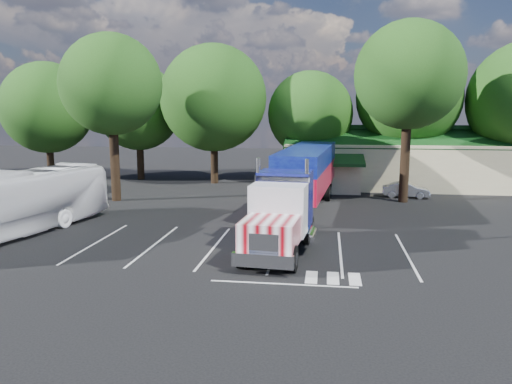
# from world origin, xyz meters

# --- Properties ---
(ground) EXTENTS (120.00, 120.00, 0.00)m
(ground) POSITION_xyz_m (0.00, 0.00, 0.00)
(ground) COLOR black
(ground) RESTS_ON ground
(event_hall) EXTENTS (24.20, 14.12, 5.55)m
(event_hall) POSITION_xyz_m (13.74, 17.81, 2.21)
(event_hall) COLOR beige
(event_hall) RESTS_ON ground
(tree_row_a) EXTENTS (9.00, 9.00, 11.68)m
(tree_row_a) POSITION_xyz_m (-22.00, 16.50, 7.16)
(tree_row_a) COLOR black
(tree_row_a) RESTS_ON ground
(tree_row_b) EXTENTS (8.40, 8.40, 11.35)m
(tree_row_b) POSITION_xyz_m (-13.00, 17.80, 7.13)
(tree_row_b) COLOR black
(tree_row_b) RESTS_ON ground
(tree_row_c) EXTENTS (10.00, 10.00, 13.05)m
(tree_row_c) POSITION_xyz_m (-5.00, 16.20, 8.04)
(tree_row_c) COLOR black
(tree_row_c) RESTS_ON ground
(tree_row_d) EXTENTS (8.00, 8.00, 10.60)m
(tree_row_d) POSITION_xyz_m (4.00, 17.50, 6.58)
(tree_row_d) COLOR black
(tree_row_d) RESTS_ON ground
(tree_row_e) EXTENTS (9.60, 9.60, 12.90)m
(tree_row_e) POSITION_xyz_m (13.00, 18.00, 8.09)
(tree_row_e) COLOR black
(tree_row_e) RESTS_ON ground
(tree_near_left) EXTENTS (7.60, 7.60, 12.65)m
(tree_near_left) POSITION_xyz_m (-10.50, 6.00, 8.81)
(tree_near_left) COLOR black
(tree_near_left) RESTS_ON ground
(tree_near_right) EXTENTS (8.00, 8.00, 13.50)m
(tree_near_right) POSITION_xyz_m (11.50, 8.50, 9.46)
(tree_near_right) COLOR black
(tree_near_right) RESTS_ON ground
(semi_truck) EXTENTS (4.76, 22.06, 4.59)m
(semi_truck) POSITION_xyz_m (4.08, 1.66, 2.60)
(semi_truck) COLOR black
(semi_truck) RESTS_ON ground
(woman) EXTENTS (0.51, 0.71, 1.85)m
(woman) POSITION_xyz_m (1.60, -2.37, 0.92)
(woman) COLOR black
(woman) RESTS_ON ground
(bicycle) EXTENTS (1.65, 1.90, 0.99)m
(bicycle) POSITION_xyz_m (3.54, 7.20, 0.49)
(bicycle) COLOR black
(bicycle) RESTS_ON ground
(tour_bus) EXTENTS (5.92, 13.51, 3.67)m
(tour_bus) POSITION_xyz_m (-11.72, -5.27, 1.83)
(tour_bus) COLOR silver
(tour_bus) RESTS_ON ground
(silver_sedan) EXTENTS (3.80, 1.64, 1.22)m
(silver_sedan) POSITION_xyz_m (12.00, 10.50, 0.61)
(silver_sedan) COLOR #AFB1B7
(silver_sedan) RESTS_ON ground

